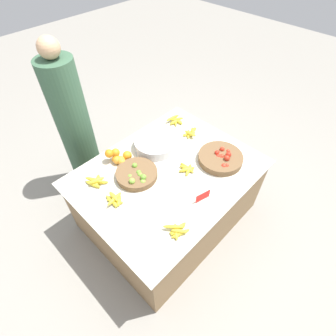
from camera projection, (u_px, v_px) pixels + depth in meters
ground_plane at (168, 215)px, 2.73m from camera, size 12.00×12.00×0.00m
market_table at (168, 196)px, 2.49m from camera, size 1.52×1.20×0.68m
lime_bowl at (137, 174)px, 2.18m from camera, size 0.35×0.35×0.10m
tomato_basket at (220, 158)px, 2.30m from camera, size 0.39×0.39×0.10m
orange_pile at (119, 157)px, 2.28m from camera, size 0.20×0.18×0.13m
metal_bowl at (156, 144)px, 2.41m from camera, size 0.39×0.39×0.09m
price_sign at (203, 196)px, 2.01m from camera, size 0.13×0.04×0.08m
banana_bunch_middle_right at (187, 169)px, 2.24m from camera, size 0.15×0.16×0.03m
banana_bunch_front_left at (115, 200)px, 2.01m from camera, size 0.15×0.16×0.06m
banana_bunch_front_center at (177, 230)px, 1.84m from camera, size 0.16×0.17×0.05m
banana_bunch_middle_left at (96, 181)px, 2.13m from camera, size 0.15×0.17×0.06m
banana_bunch_back_center at (191, 133)px, 2.55m from camera, size 0.19×0.14×0.06m
banana_bunch_front_right at (176, 120)px, 2.69m from camera, size 0.17×0.15×0.05m
vendor_person at (75, 129)px, 2.53m from camera, size 0.31×0.31×1.60m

